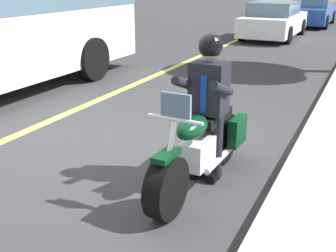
{
  "coord_description": "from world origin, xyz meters",
  "views": [
    {
      "loc": [
        4.75,
        2.78,
        2.33
      ],
      "look_at": [
        0.78,
        0.84,
        0.75
      ],
      "focal_mm": 44.91,
      "sensor_mm": 36.0,
      "label": 1
    }
  ],
  "objects_px": {
    "rider_main": "(208,95)",
    "car_dark": "(312,11)",
    "car_silver": "(274,20)",
    "motorcycle_main": "(201,148)"
  },
  "relations": [
    {
      "from": "car_silver",
      "to": "car_dark",
      "type": "relative_size",
      "value": 1.0
    },
    {
      "from": "motorcycle_main",
      "to": "rider_main",
      "type": "bearing_deg",
      "value": 179.1
    },
    {
      "from": "car_silver",
      "to": "rider_main",
      "type": "bearing_deg",
      "value": 9.23
    },
    {
      "from": "motorcycle_main",
      "to": "car_dark",
      "type": "distance_m",
      "value": 18.38
    },
    {
      "from": "rider_main",
      "to": "car_dark",
      "type": "relative_size",
      "value": 0.38
    },
    {
      "from": "rider_main",
      "to": "car_silver",
      "type": "bearing_deg",
      "value": -170.77
    },
    {
      "from": "car_silver",
      "to": "car_dark",
      "type": "bearing_deg",
      "value": 172.88
    },
    {
      "from": "motorcycle_main",
      "to": "rider_main",
      "type": "height_order",
      "value": "rider_main"
    },
    {
      "from": "motorcycle_main",
      "to": "car_silver",
      "type": "relative_size",
      "value": 0.48
    },
    {
      "from": "rider_main",
      "to": "car_dark",
      "type": "distance_m",
      "value": 18.19
    }
  ]
}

